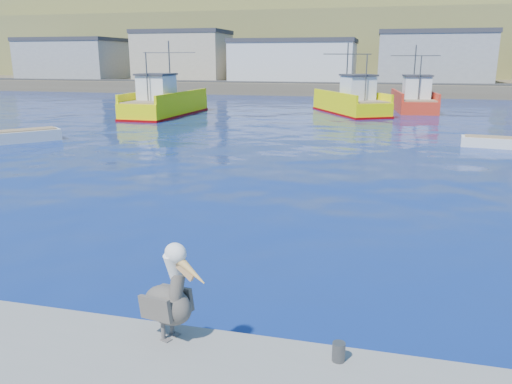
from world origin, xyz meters
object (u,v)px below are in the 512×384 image
Objects in this scene: boat_orange at (414,100)px; skiff_mid at (493,143)px; pelican at (169,298)px; trawler_yellow_a at (164,104)px; trawler_yellow_b at (351,103)px; skiff_left at (24,137)px.

boat_orange is 2.58× the size of skiff_mid.
pelican is (-6.02, -44.12, 0.16)m from boat_orange.
trawler_yellow_a reaches higher than trawler_yellow_b.
boat_orange is 20.50m from skiff_mid.
skiff_left is (-18.28, -21.04, -0.69)m from trawler_yellow_b.
pelican is (-0.33, -40.13, 0.25)m from trawler_yellow_b.
skiff_mid is at bearing -80.56° from boat_orange.
pelican is at bearing -90.47° from trawler_yellow_b.
trawler_yellow_a is at bearing 156.92° from skiff_mid.
trawler_yellow_a is 1.06× the size of trawler_yellow_b.
skiff_left is (-23.97, -25.04, -0.77)m from boat_orange.
skiff_mid is 25.71m from pelican.
skiff_left is at bearing -133.75° from boat_orange.
skiff_left is at bearing -98.62° from trawler_yellow_a.
trawler_yellow_a reaches higher than pelican.
trawler_yellow_a is at bearing 81.38° from skiff_left.
trawler_yellow_b is 6.95m from boat_orange.
skiff_mid is at bearing 10.03° from skiff_left.
boat_orange is 34.67m from skiff_left.
boat_orange is at bearing 99.44° from skiff_mid.
trawler_yellow_b is at bearing 19.25° from trawler_yellow_a.
skiff_left is 26.22m from pelican.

